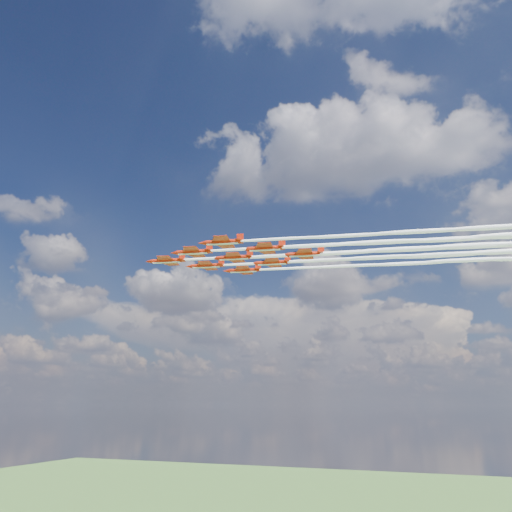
# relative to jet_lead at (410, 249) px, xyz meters

# --- Properties ---
(jet_lead) EXTENTS (135.53, 32.29, 2.84)m
(jet_lead) POSITION_rel_jet_lead_xyz_m (0.00, 0.00, 0.00)
(jet_lead) COLOR red
(jet_row2_port) EXTENTS (135.53, 32.29, 2.84)m
(jet_row2_port) POSITION_rel_jet_lead_xyz_m (10.68, -4.72, 0.00)
(jet_row2_port) COLOR red
(jet_row2_starb) EXTENTS (135.53, 32.29, 2.84)m
(jet_row2_starb) POSITION_rel_jet_lead_xyz_m (7.97, 8.53, 0.00)
(jet_row2_starb) COLOR red
(jet_row3_port) EXTENTS (135.53, 32.29, 2.84)m
(jet_row3_port) POSITION_rel_jet_lead_xyz_m (21.36, -9.44, 0.00)
(jet_row3_port) COLOR red
(jet_row3_centre) EXTENTS (135.53, 32.29, 2.84)m
(jet_row3_centre) POSITION_rel_jet_lead_xyz_m (18.65, 3.81, 0.00)
(jet_row3_centre) COLOR red
(jet_row3_starb) EXTENTS (135.53, 32.29, 2.84)m
(jet_row3_starb) POSITION_rel_jet_lead_xyz_m (15.94, 17.07, 0.00)
(jet_row3_starb) COLOR red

